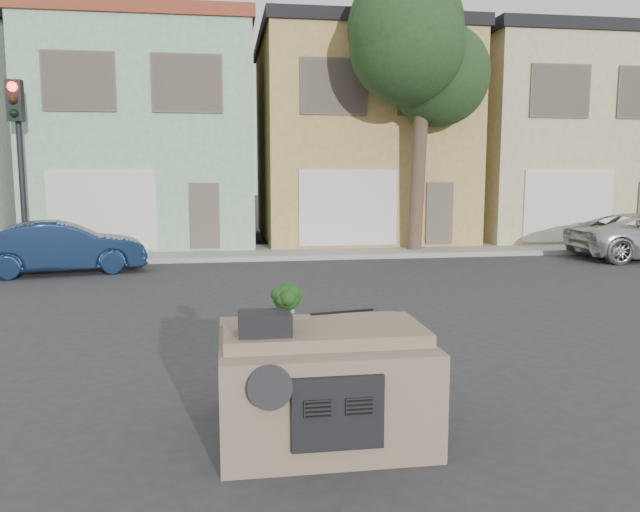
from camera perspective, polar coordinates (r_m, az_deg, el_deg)
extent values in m
plane|color=#303033|center=(9.35, -2.72, -8.40)|extent=(120.00, 120.00, 0.00)
cube|color=gray|center=(19.62, -5.91, 0.33)|extent=(40.00, 3.00, 0.15)
cube|color=#84B290|center=(23.60, -15.19, 10.35)|extent=(7.20, 8.20, 7.55)
cube|color=tan|center=(23.97, 3.24, 10.56)|extent=(7.20, 8.20, 7.55)
cube|color=tan|center=(26.54, 19.54, 9.86)|extent=(7.20, 8.20, 7.55)
imported|color=#0E1D37|center=(17.29, -22.39, -1.48)|extent=(4.28, 2.29, 1.34)
cube|color=black|center=(19.26, -25.71, 6.85)|extent=(0.40, 0.40, 5.10)
cube|color=#1F3819|center=(19.71, 9.05, 12.47)|extent=(4.40, 4.00, 8.50)
cube|color=#766550|center=(6.34, 0.13, -11.02)|extent=(2.00, 1.80, 1.12)
cube|color=black|center=(5.76, -5.08, -6.14)|extent=(0.48, 0.38, 0.20)
cube|color=black|center=(6.59, 2.04, -5.13)|extent=(0.69, 0.15, 0.02)
cube|color=black|center=(6.14, -3.07, -4.29)|extent=(0.46, 0.46, 0.40)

